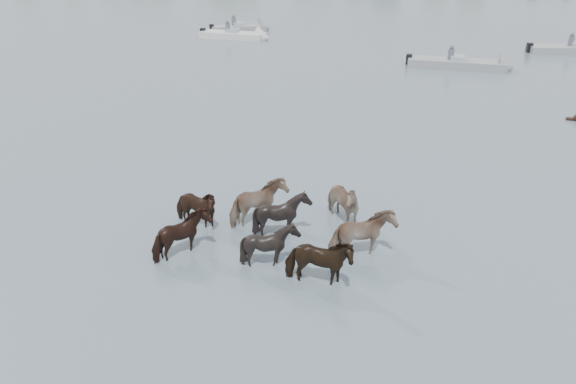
% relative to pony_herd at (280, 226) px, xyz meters
% --- Properties ---
extents(ground, '(400.00, 400.00, 0.00)m').
position_rel_pony_herd_xyz_m(ground, '(1.35, -0.24, -0.55)').
color(ground, slate).
rests_on(ground, ground).
extents(pony_herd, '(6.49, 4.67, 1.44)m').
position_rel_pony_herd_xyz_m(pony_herd, '(0.00, 0.00, 0.00)').
color(pony_herd, black).
rests_on(pony_herd, ground).
extents(motorboat_a, '(5.68, 1.63, 1.92)m').
position_rel_pony_herd_xyz_m(motorboat_a, '(-13.12, 28.55, -0.32)').
color(motorboat_a, silver).
rests_on(motorboat_a, ground).
extents(motorboat_b, '(6.39, 1.85, 1.92)m').
position_rel_pony_herd_xyz_m(motorboat_b, '(3.87, 23.59, -0.33)').
color(motorboat_b, gray).
rests_on(motorboat_b, ground).
extents(motorboat_f, '(4.97, 3.87, 1.92)m').
position_rel_pony_herd_xyz_m(motorboat_f, '(-14.14, 32.08, -0.32)').
color(motorboat_f, gray).
rests_on(motorboat_f, ground).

